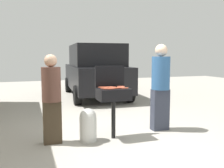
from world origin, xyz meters
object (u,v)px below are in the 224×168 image
(hot_dog_6, at_px, (107,89))
(parked_minivan, at_px, (95,71))
(bbq_grill, at_px, (113,96))
(hot_dog_13, at_px, (111,89))
(hot_dog_12, at_px, (120,87))
(person_left, at_px, (52,96))
(hot_dog_14, at_px, (121,87))
(hot_dog_15, at_px, (120,88))
(propane_tank, at_px, (88,124))
(hot_dog_3, at_px, (125,88))
(hot_dog_4, at_px, (104,88))
(hot_dog_9, at_px, (109,87))
(person_right, at_px, (160,84))
(hot_dog_1, at_px, (102,87))
(hot_dog_5, at_px, (107,88))
(hot_dog_2, at_px, (114,88))
(hot_dog_11, at_px, (116,88))
(hot_dog_10, at_px, (112,87))
(hot_dog_0, at_px, (112,88))
(hot_dog_7, at_px, (103,87))
(hot_dog_8, at_px, (121,87))

(hot_dog_6, distance_m, parked_minivan, 5.14)
(bbq_grill, relative_size, hot_dog_13, 7.49)
(hot_dog_12, bearing_deg, person_left, -179.06)
(hot_dog_14, xyz_separation_m, hot_dog_15, (-0.04, -0.06, 0.00))
(hot_dog_6, bearing_deg, person_left, 168.52)
(propane_tank, distance_m, parked_minivan, 5.17)
(hot_dog_3, relative_size, hot_dog_6, 1.00)
(hot_dog_4, xyz_separation_m, hot_dog_9, (0.15, 0.15, 0.00))
(hot_dog_15, bearing_deg, hot_dog_3, -32.54)
(hot_dog_3, xyz_separation_m, person_right, (0.95, 0.33, 0.01))
(hot_dog_1, height_order, propane_tank, hot_dog_1)
(bbq_grill, distance_m, person_left, 1.15)
(hot_dog_5, bearing_deg, hot_dog_2, -51.47)
(hot_dog_6, relative_size, propane_tank, 0.21)
(hot_dog_4, height_order, person_right, person_right)
(hot_dog_5, bearing_deg, hot_dog_11, -30.25)
(hot_dog_11, xyz_separation_m, hot_dog_15, (0.08, -0.03, 0.00))
(hot_dog_10, height_order, hot_dog_12, same)
(hot_dog_4, relative_size, hot_dog_6, 1.00)
(hot_dog_10, relative_size, hot_dog_11, 1.00)
(hot_dog_6, height_order, hot_dog_14, same)
(hot_dog_12, bearing_deg, hot_dog_1, 176.25)
(hot_dog_6, bearing_deg, hot_dog_1, 95.52)
(hot_dog_6, xyz_separation_m, hot_dog_15, (0.27, 0.03, 0.00))
(hot_dog_3, distance_m, hot_dog_14, 0.12)
(hot_dog_2, bearing_deg, parked_minivan, 78.88)
(hot_dog_1, xyz_separation_m, hot_dog_4, (-0.00, -0.17, 0.00))
(hot_dog_0, xyz_separation_m, propane_tank, (-0.46, 0.03, -0.67))
(hot_dog_5, distance_m, hot_dog_11, 0.16)
(hot_dog_1, height_order, hot_dog_11, same)
(person_left, bearing_deg, hot_dog_2, 2.16)
(hot_dog_4, bearing_deg, hot_dog_9, 45.31)
(hot_dog_15, bearing_deg, person_right, 14.99)
(hot_dog_5, distance_m, person_right, 1.25)
(hot_dog_4, bearing_deg, hot_dog_12, 21.49)
(bbq_grill, bearing_deg, hot_dog_14, -6.10)
(hot_dog_14, bearing_deg, hot_dog_12, 79.21)
(person_right, bearing_deg, hot_dog_7, 5.66)
(hot_dog_4, relative_size, hot_dog_14, 1.00)
(propane_tank, bearing_deg, parked_minivan, 73.31)
(hot_dog_5, distance_m, hot_dog_6, 0.15)
(bbq_grill, xyz_separation_m, hot_dog_13, (-0.09, -0.13, 0.16))
(hot_dog_4, bearing_deg, hot_dog_8, 14.84)
(bbq_grill, xyz_separation_m, hot_dog_3, (0.18, -0.13, 0.16))
(hot_dog_12, height_order, person_left, person_left)
(hot_dog_2, distance_m, person_left, 1.15)
(hot_dog_14, distance_m, parked_minivan, 5.00)
(hot_dog_2, xyz_separation_m, hot_dog_10, (0.01, 0.16, 0.00))
(hot_dog_7, distance_m, hot_dog_10, 0.18)
(hot_dog_15, height_order, parked_minivan, parked_minivan)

